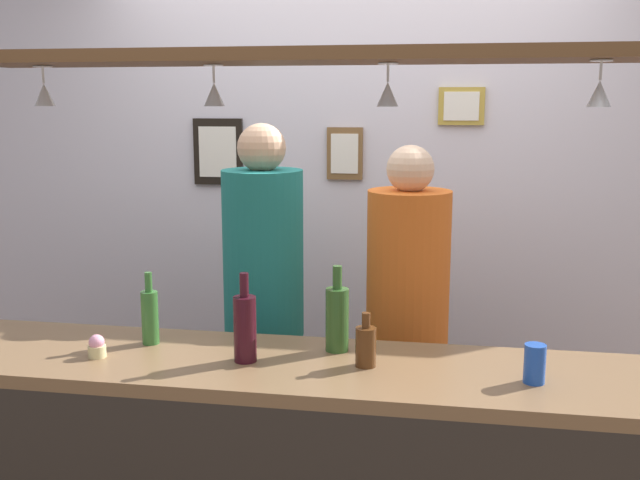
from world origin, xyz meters
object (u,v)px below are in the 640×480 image
at_px(bottle_wine_dark_red, 245,327).
at_px(picture_frame_crest, 345,154).
at_px(person_left_teal_shirt, 264,284).
at_px(person_middle_orange_shirt, 407,303).
at_px(bottle_champagne_green, 337,317).
at_px(picture_frame_upper_small, 461,106).
at_px(picture_frame_caricature, 218,152).
at_px(drink_can, 535,364).
at_px(bottle_beer_green_import, 150,315).
at_px(bottle_beer_brown_stubby, 366,345).
at_px(cupcake, 97,347).

xyz_separation_m(bottle_wine_dark_red, picture_frame_crest, (0.13, 1.42, 0.47)).
height_order(person_left_teal_shirt, person_middle_orange_shirt, person_left_teal_shirt).
bearing_deg(bottle_champagne_green, picture_frame_crest, 96.98).
bearing_deg(picture_frame_upper_small, picture_frame_caricature, 180.00).
bearing_deg(bottle_champagne_green, person_left_teal_shirt, 126.12).
distance_m(drink_can, picture_frame_caricature, 2.13).
height_order(person_left_teal_shirt, picture_frame_caricature, same).
distance_m(person_middle_orange_shirt, bottle_beer_green_import, 1.06).
bearing_deg(bottle_beer_brown_stubby, picture_frame_upper_small, 78.05).
bearing_deg(bottle_wine_dark_red, bottle_champagne_green, 28.97).
relative_size(bottle_beer_brown_stubby, drink_can, 1.48).
xyz_separation_m(bottle_beer_brown_stubby, cupcake, (-0.90, -0.07, -0.03)).
bearing_deg(person_middle_orange_shirt, person_left_teal_shirt, 180.00).
bearing_deg(bottle_beer_brown_stubby, bottle_beer_green_import, 172.96).
xyz_separation_m(bottle_champagne_green, bottle_beer_brown_stubby, (0.11, -0.14, -0.05)).
bearing_deg(person_middle_orange_shirt, bottle_beer_brown_stubby, -97.97).
relative_size(bottle_beer_green_import, picture_frame_upper_small, 1.18).
bearing_deg(picture_frame_crest, bottle_champagne_green, -83.02).
height_order(bottle_beer_green_import, drink_can, bottle_beer_green_import).
bearing_deg(drink_can, picture_frame_crest, 118.59).
xyz_separation_m(bottle_champagne_green, bottle_beer_green_import, (-0.66, -0.04, -0.01)).
relative_size(person_left_teal_shirt, bottle_beer_brown_stubby, 9.51).
relative_size(picture_frame_upper_small, picture_frame_caricature, 0.65).
distance_m(picture_frame_upper_small, picture_frame_crest, 0.61).
relative_size(bottle_wine_dark_red, drink_can, 2.46).
bearing_deg(person_left_teal_shirt, drink_can, -35.43).
relative_size(person_middle_orange_shirt, picture_frame_upper_small, 7.40).
bearing_deg(drink_can, bottle_beer_green_import, 173.38).
bearing_deg(drink_can, picture_frame_upper_small, 98.88).
bearing_deg(person_left_teal_shirt, person_middle_orange_shirt, -0.00).
bearing_deg(person_left_teal_shirt, cupcake, -117.28).
distance_m(person_middle_orange_shirt, bottle_champagne_green, 0.59).
height_order(picture_frame_crest, picture_frame_caricature, picture_frame_caricature).
xyz_separation_m(drink_can, cupcake, (-1.43, -0.01, -0.03)).
height_order(person_middle_orange_shirt, bottle_beer_green_import, person_middle_orange_shirt).
height_order(person_left_teal_shirt, bottle_beer_green_import, person_left_teal_shirt).
bearing_deg(picture_frame_crest, person_middle_orange_shirt, -63.04).
distance_m(drink_can, picture_frame_crest, 1.74).
xyz_separation_m(person_left_teal_shirt, bottle_champagne_green, (0.40, -0.55, 0.04)).
height_order(bottle_beer_brown_stubby, bottle_beer_green_import, bottle_beer_green_import).
relative_size(picture_frame_crest, picture_frame_caricature, 0.76).
height_order(person_left_teal_shirt, drink_can, person_left_teal_shirt).
bearing_deg(person_middle_orange_shirt, bottle_champagne_green, -111.06).
bearing_deg(bottle_champagne_green, picture_frame_upper_small, 71.98).
xyz_separation_m(drink_can, picture_frame_crest, (-0.79, 1.46, 0.53)).
height_order(bottle_beer_brown_stubby, picture_frame_crest, picture_frame_crest).
height_order(bottle_wine_dark_red, picture_frame_upper_small, picture_frame_upper_small).
bearing_deg(picture_frame_upper_small, bottle_wine_dark_red, -116.05).
bearing_deg(picture_frame_upper_small, picture_frame_crest, 180.00).
bearing_deg(bottle_wine_dark_red, picture_frame_caricature, 110.47).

